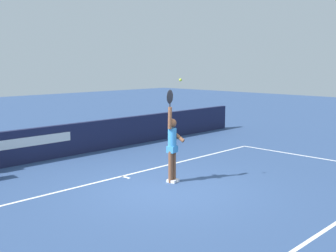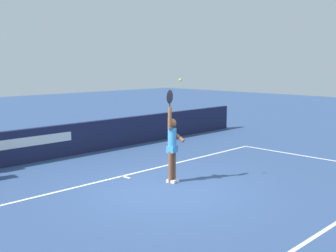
{
  "view_description": "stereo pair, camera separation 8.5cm",
  "coord_description": "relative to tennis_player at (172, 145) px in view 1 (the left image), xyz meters",
  "views": [
    {
      "loc": [
        -6.72,
        -6.66,
        2.91
      ],
      "look_at": [
        0.67,
        0.58,
        1.37
      ],
      "focal_mm": 44.49,
      "sensor_mm": 36.0,
      "label": 1
    },
    {
      "loc": [
        -6.66,
        -6.72,
        2.91
      ],
      "look_at": [
        0.67,
        0.58,
        1.37
      ],
      "focal_mm": 44.49,
      "sensor_mm": 36.0,
      "label": 2
    }
  ],
  "objects": [
    {
      "name": "tennis_player",
      "position": [
        0.0,
        0.0,
        0.0
      ],
      "size": [
        0.46,
        0.46,
        2.32
      ],
      "color": "brown",
      "rests_on": "ground"
    },
    {
      "name": "back_wall",
      "position": [
        -0.54,
        4.46,
        -0.44
      ],
      "size": [
        17.16,
        0.18,
        1.03
      ],
      "color": "#191E3E",
      "rests_on": "ground"
    },
    {
      "name": "court_lines",
      "position": [
        -0.53,
        -1.35,
        -0.95
      ],
      "size": [
        11.37,
        5.44,
        0.0
      ],
      "color": "white",
      "rests_on": "ground"
    },
    {
      "name": "ground_plane",
      "position": [
        -0.53,
        -0.3,
        -0.95
      ],
      "size": [
        60.0,
        60.0,
        0.0
      ],
      "primitive_type": "plane",
      "color": "#304A78"
    },
    {
      "name": "tennis_ball",
      "position": [
        0.06,
        -0.21,
        1.59
      ],
      "size": [
        0.07,
        0.07,
        0.07
      ],
      "color": "#C8E635"
    }
  ]
}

